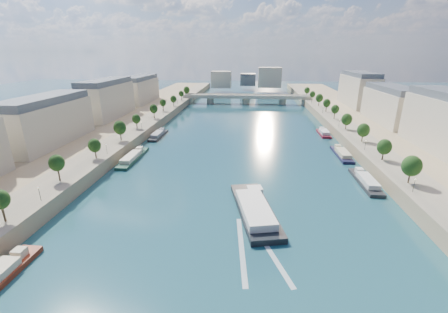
# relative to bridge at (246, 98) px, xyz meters

# --- Properties ---
(ground) EXTENTS (700.00, 700.00, 0.00)m
(ground) POSITION_rel_bridge_xyz_m (0.00, -128.80, -5.08)
(ground) COLOR #0B2232
(ground) RESTS_ON ground
(quay_left) EXTENTS (44.00, 520.00, 5.00)m
(quay_left) POSITION_rel_bridge_xyz_m (-72.00, -128.80, -2.58)
(quay_left) COLOR #9E8460
(quay_left) RESTS_ON ground
(quay_right) EXTENTS (44.00, 520.00, 5.00)m
(quay_right) POSITION_rel_bridge_xyz_m (72.00, -128.80, -2.58)
(quay_right) COLOR #9E8460
(quay_right) RESTS_ON ground
(pave_left) EXTENTS (14.00, 520.00, 0.10)m
(pave_left) POSITION_rel_bridge_xyz_m (-57.00, -128.80, -0.03)
(pave_left) COLOR gray
(pave_left) RESTS_ON quay_left
(pave_right) EXTENTS (14.00, 520.00, 0.10)m
(pave_right) POSITION_rel_bridge_xyz_m (57.00, -128.80, -0.03)
(pave_right) COLOR gray
(pave_right) RESTS_ON quay_right
(trees_left) EXTENTS (4.80, 268.80, 8.26)m
(trees_left) POSITION_rel_bridge_xyz_m (-55.00, -126.80, 5.39)
(trees_left) COLOR #382B1E
(trees_left) RESTS_ON ground
(trees_right) EXTENTS (4.80, 268.80, 8.26)m
(trees_right) POSITION_rel_bridge_xyz_m (55.00, -118.80, 5.39)
(trees_right) COLOR #382B1E
(trees_right) RESTS_ON ground
(lamps_left) EXTENTS (0.36, 200.36, 4.28)m
(lamps_left) POSITION_rel_bridge_xyz_m (-52.50, -138.80, 2.70)
(lamps_left) COLOR black
(lamps_left) RESTS_ON ground
(lamps_right) EXTENTS (0.36, 200.36, 4.28)m
(lamps_right) POSITION_rel_bridge_xyz_m (52.50, -123.80, 2.70)
(lamps_right) COLOR black
(lamps_right) RESTS_ON ground
(buildings_left) EXTENTS (16.00, 226.00, 23.20)m
(buildings_left) POSITION_rel_bridge_xyz_m (-85.00, -116.80, 11.37)
(buildings_left) COLOR #BBAA90
(buildings_left) RESTS_ON ground
(buildings_right) EXTENTS (16.00, 226.00, 23.20)m
(buildings_right) POSITION_rel_bridge_xyz_m (85.00, -116.80, 11.37)
(buildings_right) COLOR #BBAA90
(buildings_right) RESTS_ON ground
(skyline) EXTENTS (79.00, 42.00, 22.00)m
(skyline) POSITION_rel_bridge_xyz_m (3.19, 90.72, 9.57)
(skyline) COLOR #BBAA90
(skyline) RESTS_ON ground
(bridge) EXTENTS (112.00, 12.00, 8.15)m
(bridge) POSITION_rel_bridge_xyz_m (0.00, 0.00, 0.00)
(bridge) COLOR #C1B79E
(bridge) RESTS_ON ground
(tour_barge) EXTENTS (15.84, 33.22, 4.34)m
(tour_barge) POSITION_rel_bridge_xyz_m (6.44, -191.45, -3.80)
(tour_barge) COLOR black
(tour_barge) RESTS_ON ground
(wake) EXTENTS (13.13, 26.00, 0.04)m
(wake) POSITION_rel_bridge_xyz_m (6.44, -207.94, -5.06)
(wake) COLOR silver
(wake) RESTS_ON ground
(moored_barges_left) EXTENTS (5.00, 161.49, 3.60)m
(moored_barges_left) POSITION_rel_bridge_xyz_m (-45.50, -183.45, -4.24)
(moored_barges_left) COLOR black
(moored_barges_left) RESTS_ON ground
(moored_barges_right) EXTENTS (5.00, 162.55, 3.60)m
(moored_barges_right) POSITION_rel_bridge_xyz_m (45.50, -167.86, -4.24)
(moored_barges_right) COLOR black
(moored_barges_right) RESTS_ON ground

